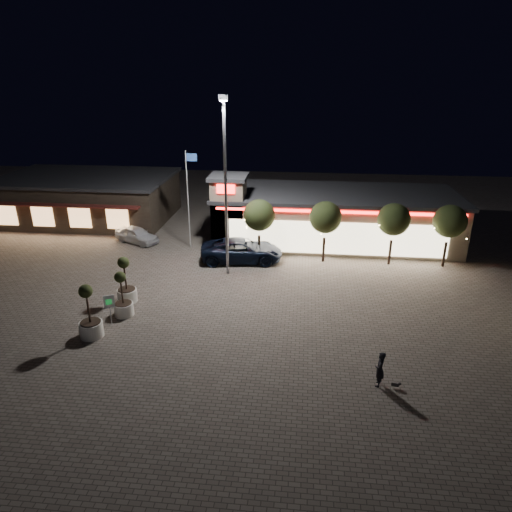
# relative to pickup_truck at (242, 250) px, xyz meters

# --- Properties ---
(ground) EXTENTS (90.00, 90.00, 0.00)m
(ground) POSITION_rel_pickup_truck_xyz_m (-2.70, -10.46, -0.87)
(ground) COLOR #665C53
(ground) RESTS_ON ground
(retail_building) EXTENTS (20.40, 8.40, 6.10)m
(retail_building) POSITION_rel_pickup_truck_xyz_m (6.80, 5.36, 1.34)
(retail_building) COLOR gray
(retail_building) RESTS_ON ground
(restaurant_building) EXTENTS (16.40, 11.00, 4.30)m
(restaurant_building) POSITION_rel_pickup_truck_xyz_m (-16.70, 9.52, 1.29)
(restaurant_building) COLOR #382D23
(restaurant_building) RESTS_ON ground
(floodlight_pole) EXTENTS (0.60, 0.40, 12.38)m
(floodlight_pole) POSITION_rel_pickup_truck_xyz_m (-0.70, -2.46, 6.15)
(floodlight_pole) COLOR gray
(floodlight_pole) RESTS_ON ground
(flagpole) EXTENTS (0.95, 0.10, 8.00)m
(flagpole) POSITION_rel_pickup_truck_xyz_m (-4.61, 2.54, 3.87)
(flagpole) COLOR white
(flagpole) RESTS_ON ground
(string_tree_a) EXTENTS (2.42, 2.42, 4.79)m
(string_tree_a) POSITION_rel_pickup_truck_xyz_m (1.30, 0.54, 2.69)
(string_tree_a) COLOR #332319
(string_tree_a) RESTS_ON ground
(string_tree_b) EXTENTS (2.42, 2.42, 4.79)m
(string_tree_b) POSITION_rel_pickup_truck_xyz_m (6.30, 0.54, 2.69)
(string_tree_b) COLOR #332319
(string_tree_b) RESTS_ON ground
(string_tree_c) EXTENTS (2.42, 2.42, 4.79)m
(string_tree_c) POSITION_rel_pickup_truck_xyz_m (11.30, 0.54, 2.69)
(string_tree_c) COLOR #332319
(string_tree_c) RESTS_ON ground
(string_tree_d) EXTENTS (2.42, 2.42, 4.79)m
(string_tree_d) POSITION_rel_pickup_truck_xyz_m (15.30, 0.54, 2.69)
(string_tree_d) COLOR #332319
(string_tree_d) RESTS_ON ground
(pickup_truck) EXTENTS (6.56, 3.61, 1.74)m
(pickup_truck) POSITION_rel_pickup_truck_xyz_m (0.00, 0.00, 0.00)
(pickup_truck) COLOR black
(pickup_truck) RESTS_ON ground
(white_sedan) EXTENTS (4.41, 3.25, 1.40)m
(white_sedan) POSITION_rel_pickup_truck_xyz_m (-9.55, 3.09, -0.17)
(white_sedan) COLOR silver
(white_sedan) RESTS_ON ground
(pedestrian) EXTENTS (0.56, 0.73, 1.78)m
(pedestrian) POSITION_rel_pickup_truck_xyz_m (8.46, -14.45, 0.02)
(pedestrian) COLOR black
(pedestrian) RESTS_ON ground
(dog) EXTENTS (0.45, 0.20, 0.24)m
(dog) POSITION_rel_pickup_truck_xyz_m (9.27, -14.59, -0.63)
(dog) COLOR #59514C
(dog) RESTS_ON ground
(planter_left) EXTENTS (1.24, 1.24, 3.06)m
(planter_left) POSITION_rel_pickup_truck_xyz_m (-6.36, -7.53, 0.07)
(planter_left) COLOR silver
(planter_left) RESTS_ON ground
(planter_mid) EXTENTS (1.28, 1.28, 3.15)m
(planter_mid) POSITION_rel_pickup_truck_xyz_m (-6.80, -11.77, 0.10)
(planter_mid) COLOR silver
(planter_mid) RESTS_ON ground
(planter_right) EXTENTS (1.16, 1.16, 2.86)m
(planter_right) POSITION_rel_pickup_truck_xyz_m (-5.90, -9.27, 0.01)
(planter_right) COLOR silver
(planter_right) RESTS_ON ground
(valet_sign) EXTENTS (0.58, 0.30, 1.85)m
(valet_sign) POSITION_rel_pickup_truck_xyz_m (-6.24, -10.39, 0.43)
(valet_sign) COLOR gray
(valet_sign) RESTS_ON ground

